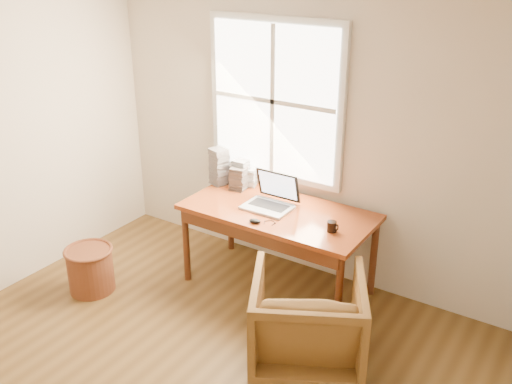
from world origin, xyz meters
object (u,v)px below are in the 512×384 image
desk (278,212)px  armchair (307,321)px  laptop (267,192)px  coffee_mug (332,226)px  cd_stack_a (241,174)px  wicker_stool (91,270)px

desk → armchair: desk is taller
laptop → coffee_mug: 0.65m
armchair → cd_stack_a: 1.66m
desk → armchair: (0.69, -0.75, -0.37)m
desk → armchair: 1.09m
wicker_stool → cd_stack_a: (0.79, 1.16, 0.68)m
coffee_mug → desk: bearing=152.9°
wicker_stool → coffee_mug: coffee_mug is taller
wicker_stool → coffee_mug: size_ratio=4.63×
armchair → laptop: bearing=-70.1°
desk → armchair: bearing=-47.2°
armchair → laptop: size_ratio=1.81×
laptop → coffee_mug: laptop is taller
wicker_stool → laptop: size_ratio=0.89×
desk → coffee_mug: bearing=-11.5°
cd_stack_a → desk: bearing=-23.6°
coffee_mug → cd_stack_a: size_ratio=0.33×
wicker_stool → cd_stack_a: cd_stack_a is taller
armchair → cd_stack_a: cd_stack_a is taller
desk → wicker_stool: 1.71m
desk → cd_stack_a: bearing=156.4°
laptop → wicker_stool: bearing=-144.4°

